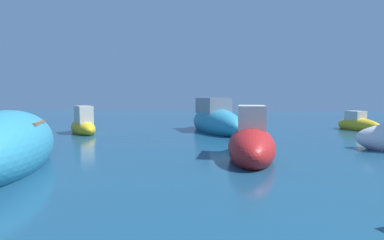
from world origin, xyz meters
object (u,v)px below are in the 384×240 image
object	(u,v)px
moored_boat_2	(215,121)
moored_boat_6	(358,125)
moored_boat_0	(6,147)
moored_boat_8	(251,143)
moored_boat_5	(83,125)

from	to	relation	value
moored_boat_2	moored_boat_6	bearing A→B (deg)	78.09
moored_boat_0	moored_boat_2	xyz separation A→B (m)	(4.72, 9.88, 0.04)
moored_boat_8	moored_boat_2	bearing A→B (deg)	-165.66
moored_boat_5	moored_boat_8	size ratio (longest dim) A/B	0.78
moored_boat_0	moored_boat_8	bearing A→B (deg)	84.24
moored_boat_5	moored_boat_6	xyz separation A→B (m)	(15.24, 4.57, -0.10)
moored_boat_0	moored_boat_5	distance (m)	7.96
moored_boat_0	moored_boat_8	world-z (taller)	moored_boat_8
moored_boat_0	moored_boat_5	bearing A→B (deg)	169.68
moored_boat_5	moored_boat_2	bearing A→B (deg)	-115.52
moored_boat_0	moored_boat_6	bearing A→B (deg)	106.54
moored_boat_0	moored_boat_8	distance (m)	7.24
moored_boat_6	moored_boat_2	bearing A→B (deg)	-101.53
moored_boat_2	moored_boat_8	world-z (taller)	moored_boat_2
moored_boat_0	moored_boat_5	xyz separation A→B (m)	(-2.24, 7.64, -0.14)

